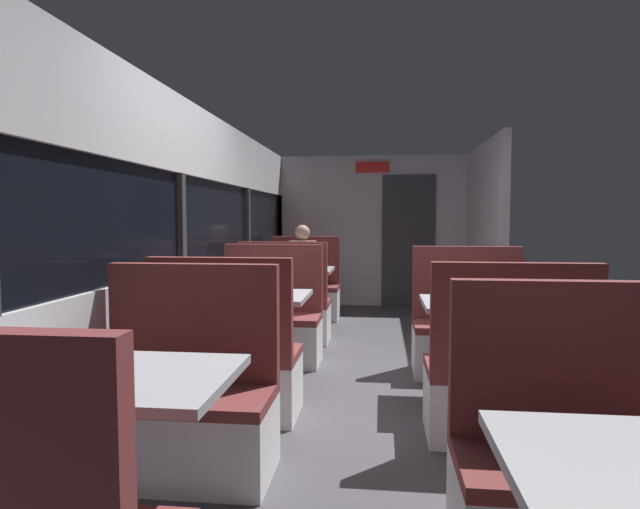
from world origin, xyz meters
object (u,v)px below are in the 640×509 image
at_px(dining_table_mid_window, 252,306).
at_px(bench_rear_aisle_facing_end, 507,387).
at_px(bench_mid_window_facing_end, 228,369).
at_px(dining_table_far_window, 295,277).
at_px(bench_front_aisle_facing_entry, 581,488).
at_px(seated_passenger, 303,279).
at_px(bench_far_window_facing_end, 285,312).
at_px(dining_table_rear_aisle, 485,315).
at_px(dining_table_near_window, 118,398).
at_px(bench_near_window_facing_entry, 184,412).
at_px(bench_rear_aisle_facing_entry, 469,336).
at_px(bench_far_window_facing_entry, 304,294).
at_px(bench_mid_window_facing_entry, 270,327).

bearing_deg(dining_table_mid_window, bench_rear_aisle_facing_end, -26.68).
height_order(dining_table_mid_window, bench_mid_window_facing_end, bench_mid_window_facing_end).
distance_m(dining_table_mid_window, dining_table_far_window, 2.21).
bearing_deg(bench_front_aisle_facing_entry, dining_table_far_window, 112.50).
bearing_deg(seated_passenger, bench_far_window_facing_end, -90.00).
bearing_deg(bench_front_aisle_facing_entry, bench_mid_window_facing_end, 141.74).
bearing_deg(bench_mid_window_facing_end, dining_table_rear_aisle, 15.59).
bearing_deg(bench_far_window_facing_end, dining_table_near_window, -90.00).
bearing_deg(bench_near_window_facing_entry, bench_front_aisle_facing_entry, -18.53).
distance_m(dining_table_far_window, bench_rear_aisle_facing_entry, 2.50).
relative_size(dining_table_near_window, seated_passenger, 0.71).
bearing_deg(bench_front_aisle_facing_entry, dining_table_mid_window, 130.30).
relative_size(bench_far_window_facing_entry, bench_rear_aisle_facing_entry, 1.00).
relative_size(dining_table_near_window, bench_far_window_facing_entry, 0.82).
bearing_deg(bench_mid_window_facing_entry, bench_near_window_facing_entry, -90.00).
bearing_deg(bench_far_window_facing_entry, dining_table_far_window, -90.00).
bearing_deg(bench_far_window_facing_entry, bench_far_window_facing_end, -90.00).
height_order(bench_mid_window_facing_entry, bench_far_window_facing_end, same).
xyz_separation_m(bench_rear_aisle_facing_entry, seated_passenger, (-1.79, 2.34, 0.21)).
xyz_separation_m(bench_near_window_facing_entry, bench_rear_aisle_facing_end, (1.79, 0.61, 0.00)).
relative_size(dining_table_mid_window, bench_mid_window_facing_end, 0.82).
bearing_deg(dining_table_mid_window, bench_mid_window_facing_end, -90.00).
height_order(bench_mid_window_facing_entry, bench_rear_aisle_facing_end, same).
bearing_deg(bench_far_window_facing_end, seated_passenger, 90.00).
bearing_deg(bench_rear_aisle_facing_end, dining_table_near_window, -143.78).
relative_size(bench_near_window_facing_entry, bench_rear_aisle_facing_entry, 1.00).
relative_size(dining_table_near_window, dining_table_rear_aisle, 1.00).
height_order(bench_rear_aisle_facing_entry, seated_passenger, seated_passenger).
height_order(bench_front_aisle_facing_entry, seated_passenger, seated_passenger).
distance_m(dining_table_near_window, bench_front_aisle_facing_entry, 1.82).
height_order(bench_rear_aisle_facing_end, bench_rear_aisle_facing_entry, same).
distance_m(bench_near_window_facing_entry, dining_table_far_window, 3.73).
bearing_deg(bench_rear_aisle_facing_end, bench_mid_window_facing_end, 173.62).
relative_size(dining_table_rear_aisle, bench_rear_aisle_facing_end, 0.82).
bearing_deg(dining_table_near_window, bench_near_window_facing_entry, 90.00).
distance_m(dining_table_far_window, bench_rear_aisle_facing_end, 3.60).
bearing_deg(dining_table_rear_aisle, bench_far_window_facing_end, 136.30).
distance_m(bench_mid_window_facing_entry, dining_table_far_window, 1.54).
distance_m(dining_table_near_window, seated_passenger, 5.05).
height_order(dining_table_far_window, bench_far_window_facing_end, bench_far_window_facing_end).
bearing_deg(bench_mid_window_facing_entry, bench_far_window_facing_entry, 90.00).
bearing_deg(bench_far_window_facing_entry, dining_table_mid_window, -90.00).
relative_size(bench_near_window_facing_entry, dining_table_mid_window, 1.22).
distance_m(bench_rear_aisle_facing_end, bench_rear_aisle_facing_entry, 1.40).
bearing_deg(bench_mid_window_facing_end, dining_table_far_window, 90.00).
bearing_deg(bench_far_window_facing_entry, bench_front_aisle_facing_entry, -70.38).
bearing_deg(bench_mid_window_facing_entry, dining_table_mid_window, -90.00).
relative_size(dining_table_mid_window, bench_rear_aisle_facing_entry, 0.82).
relative_size(dining_table_near_window, bench_far_window_facing_end, 0.82).
distance_m(dining_table_mid_window, bench_front_aisle_facing_entry, 2.79).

